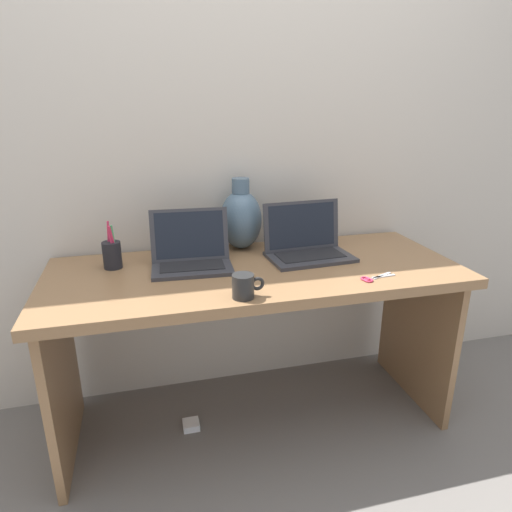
% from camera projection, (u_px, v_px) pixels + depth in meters
% --- Properties ---
extents(ground_plane, '(6.00, 6.00, 0.00)m').
position_uv_depth(ground_plane, '(256.00, 418.00, 2.01)').
color(ground_plane, slate).
extents(back_wall, '(4.40, 0.04, 2.40)m').
position_uv_depth(back_wall, '(235.00, 136.00, 1.95)').
color(back_wall, beige).
rests_on(back_wall, ground).
extents(desk, '(1.62, 0.66, 0.72)m').
position_uv_depth(desk, '(256.00, 301.00, 1.82)').
color(desk, olive).
rests_on(desk, ground).
extents(laptop_left, '(0.32, 0.24, 0.22)m').
position_uv_depth(laptop_left, '(191.00, 252.00, 1.78)').
color(laptop_left, '#333338').
rests_on(laptop_left, desk).
extents(laptop_right, '(0.36, 0.25, 0.22)m').
position_uv_depth(laptop_right, '(306.00, 242.00, 1.89)').
color(laptop_right, '#333338').
rests_on(laptop_right, desk).
extents(green_vase, '(0.18, 0.18, 0.31)m').
position_uv_depth(green_vase, '(241.00, 218.00, 1.97)').
color(green_vase, slate).
rests_on(green_vase, desk).
extents(coffee_mug, '(0.11, 0.07, 0.08)m').
position_uv_depth(coffee_mug, '(244.00, 286.00, 1.49)').
color(coffee_mug, black).
rests_on(coffee_mug, desk).
extents(pen_cup, '(0.07, 0.07, 0.19)m').
position_uv_depth(pen_cup, '(112.00, 254.00, 1.75)').
color(pen_cup, black).
rests_on(pen_cup, desk).
extents(scissors, '(0.15, 0.08, 0.01)m').
position_uv_depth(scissors, '(373.00, 278.00, 1.66)').
color(scissors, '#B7B7BC').
rests_on(scissors, desk).
extents(power_brick, '(0.07, 0.07, 0.03)m').
position_uv_depth(power_brick, '(191.00, 425.00, 1.94)').
color(power_brick, white).
rests_on(power_brick, ground).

